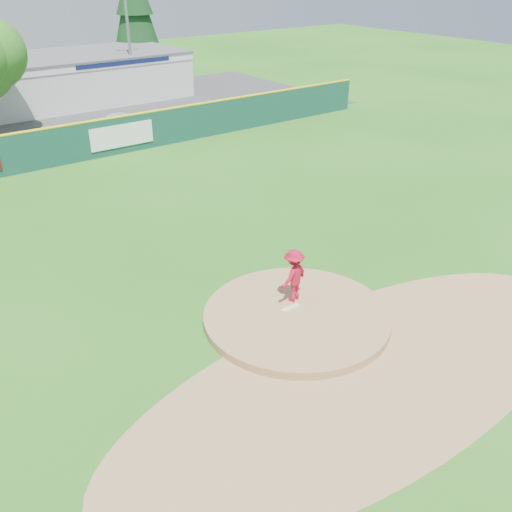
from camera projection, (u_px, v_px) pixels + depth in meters
ground at (296, 320)px, 16.86m from camera, size 120.00×120.00×0.00m
pitchers_mound at (296, 320)px, 16.86m from camera, size 5.50×5.50×0.50m
pitching_rubber at (290, 308)px, 16.95m from camera, size 0.60×0.15×0.04m
infield_dirt_arc at (372, 372)px, 14.73m from camera, size 15.40×15.40×0.01m
parking_lot at (19, 127)px, 35.99m from camera, size 44.00×16.00×0.02m
pitcher at (294, 275)px, 17.03m from camera, size 1.20×0.87×1.67m
van at (125, 124)px, 34.01m from camera, size 5.17×3.43×1.32m
pool_building_grp at (77, 77)px, 41.94m from camera, size 15.20×8.20×3.31m
fence_banners at (47, 149)px, 28.47m from camera, size 11.73×0.04×1.20m
outfield_fence at (69, 143)px, 29.11m from camera, size 40.00×0.14×2.07m
conifer_tree at (135, 11)px, 46.68m from camera, size 4.40×4.40×9.50m
light_pole_right at (127, 21)px, 39.60m from camera, size 1.75×0.25×10.00m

